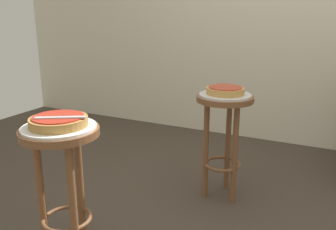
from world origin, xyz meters
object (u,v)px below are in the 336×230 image
at_px(stool_middle, 224,124).
at_px(pizza_middle, 225,90).
at_px(pizza_server_knife, 60,117).
at_px(pizza_foreground, 59,121).
at_px(serving_plate_middle, 225,95).
at_px(serving_plate_foreground, 59,127).
at_px(stool_foreground, 63,167).

xyz_separation_m(stool_middle, pizza_middle, (0.00, 0.00, 0.22)).
xyz_separation_m(stool_middle, pizza_server_knife, (-0.44, -0.99, 0.25)).
relative_size(pizza_foreground, serving_plate_middle, 0.80).
distance_m(pizza_foreground, stool_middle, 1.10).
xyz_separation_m(serving_plate_foreground, pizza_server_knife, (0.03, -0.02, 0.06)).
bearing_deg(stool_middle, pizza_foreground, -115.64).
bearing_deg(stool_foreground, pizza_server_knife, -33.69).
distance_m(serving_plate_foreground, serving_plate_middle, 1.08).
height_order(pizza_foreground, stool_middle, pizza_foreground).
distance_m(stool_middle, pizza_server_knife, 1.11).
bearing_deg(pizza_server_knife, pizza_middle, 35.50).
bearing_deg(serving_plate_middle, pizza_server_knife, -113.75).
bearing_deg(stool_foreground, pizza_middle, 64.36).
distance_m(pizza_foreground, pizza_server_knife, 0.04).
distance_m(serving_plate_foreground, stool_middle, 1.09).
xyz_separation_m(pizza_foreground, serving_plate_middle, (0.47, 0.97, -0.03)).
xyz_separation_m(serving_plate_foreground, serving_plate_middle, (0.47, 0.97, 0.00)).
height_order(stool_middle, pizza_server_knife, pizza_server_knife).
bearing_deg(stool_foreground, pizza_foreground, 180.00).
bearing_deg(pizza_middle, pizza_server_knife, -113.75).
xyz_separation_m(stool_foreground, stool_middle, (0.47, 0.97, 0.00)).
height_order(stool_foreground, pizza_middle, pizza_middle).
bearing_deg(serving_plate_foreground, stool_middle, 64.36).
distance_m(pizza_foreground, serving_plate_middle, 1.08).
height_order(serving_plate_middle, pizza_middle, pizza_middle).
height_order(serving_plate_foreground, pizza_middle, pizza_middle).
height_order(stool_foreground, serving_plate_foreground, serving_plate_foreground).
distance_m(stool_foreground, pizza_middle, 1.10).
relative_size(serving_plate_foreground, pizza_server_knife, 1.52).
bearing_deg(stool_middle, serving_plate_foreground, -115.64).
xyz_separation_m(stool_foreground, pizza_middle, (0.47, 0.97, 0.22)).
bearing_deg(serving_plate_middle, stool_foreground, -115.64).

